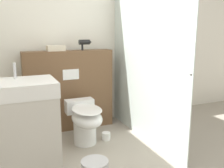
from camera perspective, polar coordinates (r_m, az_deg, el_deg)
The scene contains 8 objects.
wall_back at distance 3.75m, azimuth -6.31°, elevation 10.02°, with size 8.00×0.06×2.50m.
partition_panel at distance 3.56m, azimuth -9.70°, elevation -1.43°, with size 1.22×0.24×1.11m.
shower_glass at distance 3.11m, azimuth 7.38°, elevation 5.57°, with size 0.04×1.78×2.06m.
toilet at distance 3.10m, azimuth -6.15°, elevation -8.24°, with size 0.36×0.65×0.51m.
sink_vanity at distance 2.34m, azimuth -20.17°, elevation -11.07°, with size 0.63×0.46×1.11m.
hair_drier at distance 3.51m, azimuth -6.23°, elevation 9.42°, with size 0.18×0.07×0.15m.
folded_towel at distance 3.45m, azimuth -12.71°, elevation 7.98°, with size 0.24×0.16×0.07m.
spare_toilet_roll at distance 3.29m, azimuth -1.34°, elevation -11.81°, with size 0.11×0.11×0.10m.
Camera 1 is at (-1.11, -1.70, 1.38)m, focal length 40.00 mm.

